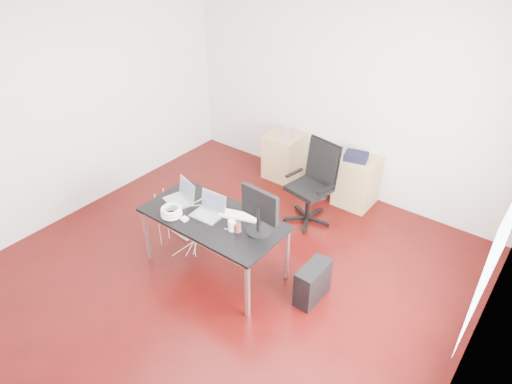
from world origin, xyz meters
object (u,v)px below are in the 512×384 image
Objects in this scene: desk at (213,221)px; office_chair at (314,179)px; filing_cabinet_right at (357,181)px; pc_tower at (313,283)px; filing_cabinet_left at (284,156)px.

desk is 1.48× the size of office_chair.
office_chair is at bearing 76.83° from desk.
office_chair is 0.79m from filing_cabinet_right.
pc_tower is at bearing -75.96° from filing_cabinet_right.
pc_tower is at bearing -48.84° from filing_cabinet_left.
pc_tower is at bearing 13.22° from desk.
filing_cabinet_right is (0.65, 2.22, -0.33)m from desk.
desk is 3.56× the size of pc_tower.
desk is at bearing -106.38° from filing_cabinet_right.
desk reaches higher than filing_cabinet_right.
filing_cabinet_right is at bearing 0.00° from filing_cabinet_left.
desk reaches higher than filing_cabinet_left.
filing_cabinet_left is (-0.57, 2.22, -0.33)m from desk.
filing_cabinet_right is at bearing 77.27° from office_chair.
filing_cabinet_right is 1.56× the size of pc_tower.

